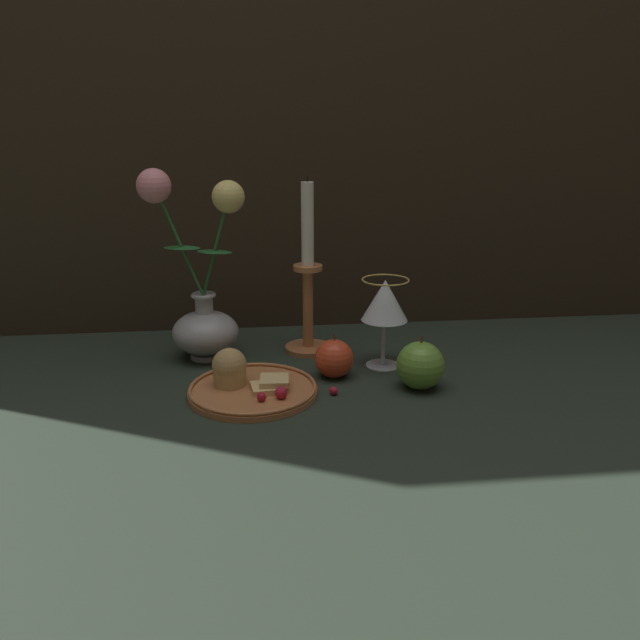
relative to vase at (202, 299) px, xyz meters
The scene contains 10 objects.
ground_plane 0.21m from the vase, 39.20° to the right, with size 2.40×2.40×0.00m, color #232D23.
wall_back 0.54m from the vase, 55.90° to the left, with size 2.40×0.04×1.20m, color #2D2319.
vase is the anchor object (origin of this frame).
plate_with_pastries 0.22m from the vase, 65.48° to the right, with size 0.22×0.22×0.07m.
wine_glass 0.34m from the vase, 13.51° to the right, with size 0.09×0.09×0.17m.
candlestick 0.20m from the vase, ahead, with size 0.09×0.09×0.34m.
apple_beside_vase 0.42m from the vase, 26.80° to the right, with size 0.08×0.08×0.09m.
apple_near_glass 0.28m from the vase, 27.72° to the right, with size 0.07×0.07×0.08m.
berry_near_plate 0.26m from the vase, 10.73° to the right, with size 0.02×0.02×0.02m, color #AD192D.
berry_front_center 0.32m from the vase, 41.90° to the right, with size 0.01×0.01×0.01m, color #AD192D.
Camera 1 is at (-0.04, -1.04, 0.43)m, focal length 35.00 mm.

